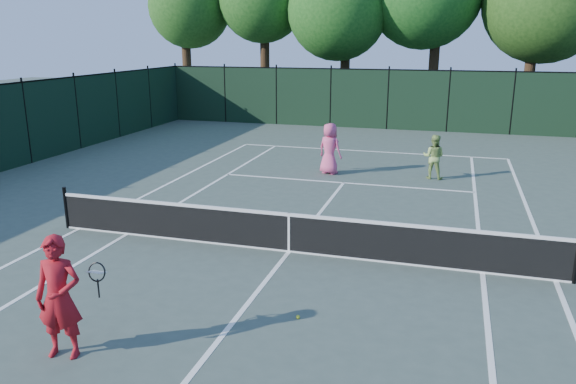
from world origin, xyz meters
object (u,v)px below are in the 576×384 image
(coach, at_px, (59,297))
(player_pink, at_px, (330,149))
(loose_ball_midcourt, at_px, (298,317))
(player_green, at_px, (434,157))

(coach, xyz_separation_m, player_pink, (1.32, 12.54, -0.06))
(coach, xyz_separation_m, loose_ball_midcourt, (3.07, 2.08, -0.92))
(player_pink, relative_size, player_green, 1.19)
(coach, relative_size, player_pink, 1.07)
(player_pink, bearing_deg, coach, 105.06)
(loose_ball_midcourt, bearing_deg, player_green, 80.78)
(loose_ball_midcourt, bearing_deg, coach, -145.92)
(player_pink, distance_m, loose_ball_midcourt, 10.64)
(player_green, bearing_deg, player_pink, 12.63)
(player_pink, bearing_deg, loose_ball_midcourt, 120.59)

